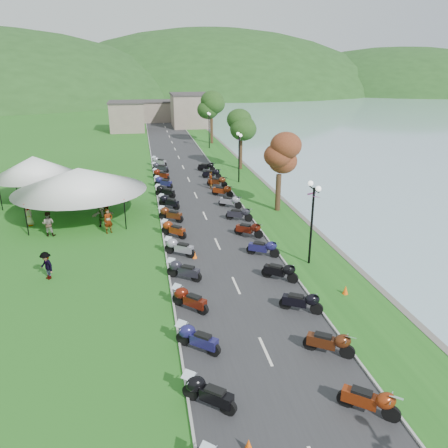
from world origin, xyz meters
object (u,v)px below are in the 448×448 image
vendor_tent_main (81,193)px  pedestrian_a (109,233)px  pedestrian_b (50,236)px  pedestrian_c (48,279)px

vendor_tent_main → pedestrian_a: (2.23, -3.99, -2.00)m
vendor_tent_main → pedestrian_a: vendor_tent_main is taller
vendor_tent_main → pedestrian_a: size_ratio=3.72×
vendor_tent_main → pedestrian_b: 4.67m
pedestrian_a → pedestrian_c: pedestrian_a is taller
pedestrian_b → pedestrian_a: bearing=-174.6°
pedestrian_a → pedestrian_b: pedestrian_a is taller
vendor_tent_main → pedestrian_c: vendor_tent_main is taller
pedestrian_b → pedestrian_c: 7.10m
pedestrian_a → pedestrian_b: bearing=147.5°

